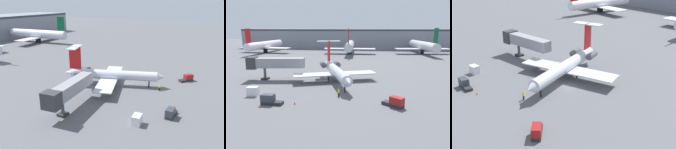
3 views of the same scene
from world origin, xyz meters
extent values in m
cube|color=#5B5B60|center=(0.00, 0.00, -0.05)|extent=(400.00, 400.00, 0.10)
cylinder|color=silver|center=(-2.95, 2.26, 2.94)|extent=(10.08, 22.17, 2.44)
cone|color=silver|center=(1.22, -9.16, 2.94)|extent=(2.93, 2.86, 2.32)
cone|color=silver|center=(-7.15, 13.77, 2.94)|extent=(2.84, 3.15, 2.07)
cube|color=silver|center=(2.11, 5.17, 2.02)|extent=(10.94, 7.58, 0.24)
cube|color=silver|center=(-8.70, 1.23, 2.02)|extent=(10.94, 7.58, 0.24)
cylinder|color=#595960|center=(-3.82, 10.83, 3.34)|extent=(2.51, 3.52, 1.50)
cylinder|color=#595960|center=(-7.81, 9.38, 3.34)|extent=(2.51, 3.52, 1.50)
cube|color=red|center=(-6.50, 11.99, 7.12)|extent=(1.32, 3.09, 5.92)
cube|color=silver|center=(-6.50, 11.99, 9.98)|extent=(7.21, 4.59, 0.20)
cylinder|color=black|center=(0.26, -6.53, 0.86)|extent=(0.36, 0.36, 1.72)
cylinder|color=black|center=(-2.13, 4.69, 0.86)|extent=(0.36, 0.36, 1.72)
cylinder|color=black|center=(-5.14, 3.59, 0.86)|extent=(0.36, 0.36, 1.72)
cube|color=gray|center=(-19.02, 3.24, 4.61)|extent=(14.61, 4.53, 2.60)
cube|color=#333338|center=(-25.76, 2.32, 4.61)|extent=(2.81, 3.50, 3.20)
cylinder|color=#4C4C51|center=(-22.59, 2.75, 1.65)|extent=(0.70, 0.70, 3.31)
cube|color=#262626|center=(-22.59, 2.75, 0.25)|extent=(1.80, 1.80, 0.50)
cube|color=black|center=(-0.69, -9.72, 0.42)|extent=(0.39, 0.40, 0.85)
cube|color=yellow|center=(-0.69, -9.72, 1.15)|extent=(0.45, 0.47, 0.60)
sphere|color=tan|center=(-0.69, -9.72, 1.57)|extent=(0.24, 0.24, 0.24)
cube|color=#262628|center=(-12.30, -15.91, 0.30)|extent=(4.04, 1.51, 0.60)
cube|color=#333842|center=(-13.10, -15.89, 1.25)|extent=(2.44, 1.47, 1.30)
cube|color=#262628|center=(9.72, -13.90, 0.30)|extent=(3.96, 3.65, 0.60)
cube|color=maroon|center=(10.33, -14.42, 1.25)|extent=(2.74, 2.62, 1.30)
cube|color=silver|center=(-18.56, -11.31, 0.94)|extent=(2.38, 1.78, 1.89)
cone|color=orange|center=(-8.19, -15.36, 0.28)|extent=(0.36, 0.36, 0.55)
cylinder|color=silver|center=(34.25, 69.41, 4.58)|extent=(8.76, 34.35, 4.35)
cube|color=#0C5933|center=(36.21, 54.51, 10.25)|extent=(0.82, 4.00, 7.00)
cube|color=silver|center=(34.25, 69.41, 2.80)|extent=(29.16, 9.68, 0.30)
cube|color=black|center=(34.25, 69.41, 1.20)|extent=(1.20, 2.80, 2.40)
camera|label=1|loc=(-52.85, -25.43, 21.69)|focal=36.52mm
camera|label=2|loc=(4.82, -52.26, 13.94)|focal=34.96mm
camera|label=3|loc=(39.51, -33.48, 24.52)|focal=45.50mm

